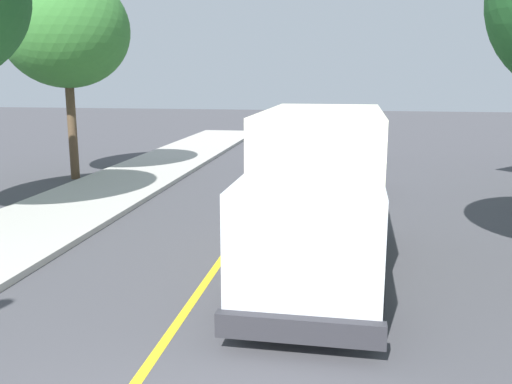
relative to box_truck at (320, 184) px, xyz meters
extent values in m
cube|color=gold|center=(-2.08, 2.70, -1.76)|extent=(0.16, 56.00, 0.01)
cube|color=#F2EDCC|center=(0.01, 0.73, 0.13)|extent=(2.47, 5.03, 2.60)
cube|color=silver|center=(-0.04, -2.77, -0.32)|extent=(2.31, 2.03, 1.70)
cube|color=#1E2D3D|center=(-0.05, -3.67, 0.06)|extent=(2.04, 0.11, 0.75)
cube|color=#2D2D33|center=(-0.05, -3.85, -1.35)|extent=(2.40, 0.23, 0.36)
cylinder|color=black|center=(1.01, -2.58, -1.27)|extent=(0.31, 1.00, 1.00)
cylinder|color=black|center=(-1.09, -2.55, -1.27)|extent=(0.31, 1.00, 1.00)
cylinder|color=black|center=(1.08, 1.97, -1.27)|extent=(0.31, 1.00, 1.00)
cylinder|color=black|center=(-1.02, 2.00, -1.27)|extent=(0.31, 1.00, 1.00)
cube|color=silver|center=(0.32, 7.59, -1.12)|extent=(1.84, 4.42, 0.76)
cube|color=#1E2D3D|center=(0.32, 7.74, -0.42)|extent=(1.60, 1.81, 0.64)
cylinder|color=black|center=(1.10, 6.17, -1.45)|extent=(0.23, 0.64, 0.64)
cylinder|color=black|center=(-0.48, 6.19, -1.45)|extent=(0.23, 0.64, 0.64)
cylinder|color=black|center=(1.12, 8.99, -1.45)|extent=(0.23, 0.64, 0.64)
cylinder|color=black|center=(-0.46, 9.00, -1.45)|extent=(0.23, 0.64, 0.64)
cube|color=#B7B7BC|center=(-0.10, 14.69, -1.12)|extent=(1.88, 4.43, 0.76)
cube|color=#1E2D3D|center=(-0.10, 14.84, -0.42)|extent=(1.62, 1.83, 0.64)
cylinder|color=black|center=(0.66, 13.27, -1.45)|extent=(0.23, 0.64, 0.64)
cylinder|color=black|center=(-0.92, 13.30, -1.45)|extent=(0.23, 0.64, 0.64)
cylinder|color=black|center=(0.72, 16.09, -1.45)|extent=(0.23, 0.64, 0.64)
cylinder|color=black|center=(-0.86, 16.12, -1.45)|extent=(0.23, 0.64, 0.64)
cylinder|color=brown|center=(-9.79, 8.57, 0.01)|extent=(0.33, 0.33, 3.56)
ellipsoid|color=#387A33|center=(-9.79, 8.57, 3.77)|extent=(4.66, 4.66, 4.19)
camera|label=1|loc=(0.52, -11.05, 2.15)|focal=38.89mm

